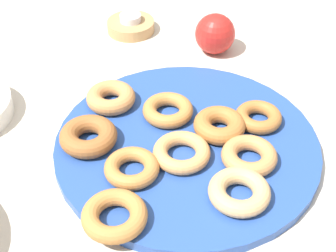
# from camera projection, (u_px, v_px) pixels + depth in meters

# --- Properties ---
(ground_plane) EXTENTS (2.40, 2.40, 0.00)m
(ground_plane) POSITION_uv_depth(u_px,v_px,m) (187.00, 148.00, 0.79)
(ground_plane) COLOR beige
(donut_plate) EXTENTS (0.42, 0.42, 0.02)m
(donut_plate) POSITION_uv_depth(u_px,v_px,m) (187.00, 145.00, 0.79)
(donut_plate) COLOR #284C9E
(donut_plate) RESTS_ON ground_plane
(donut_0) EXTENTS (0.11, 0.11, 0.02)m
(donut_0) POSITION_uv_depth(u_px,v_px,m) (168.00, 110.00, 0.82)
(donut_0) COLOR #BC7A3D
(donut_0) RESTS_ON donut_plate
(donut_1) EXTENTS (0.12, 0.12, 0.02)m
(donut_1) POSITION_uv_depth(u_px,v_px,m) (182.00, 152.00, 0.75)
(donut_1) COLOR tan
(donut_1) RESTS_ON donut_plate
(donut_2) EXTENTS (0.12, 0.12, 0.02)m
(donut_2) POSITION_uv_depth(u_px,v_px,m) (114.00, 216.00, 0.65)
(donut_2) COLOR #BC7A3D
(donut_2) RESTS_ON donut_plate
(donut_3) EXTENTS (0.10, 0.10, 0.02)m
(donut_3) POSITION_uv_depth(u_px,v_px,m) (249.00, 156.00, 0.74)
(donut_3) COLOR #C6844C
(donut_3) RESTS_ON donut_plate
(donut_4) EXTENTS (0.11, 0.11, 0.02)m
(donut_4) POSITION_uv_depth(u_px,v_px,m) (132.00, 168.00, 0.72)
(donut_4) COLOR #BC7A3D
(donut_4) RESTS_ON donut_plate
(donut_5) EXTENTS (0.12, 0.12, 0.03)m
(donut_5) POSITION_uv_depth(u_px,v_px,m) (111.00, 97.00, 0.84)
(donut_5) COLOR #C6844C
(donut_5) RESTS_ON donut_plate
(donut_6) EXTENTS (0.10, 0.10, 0.03)m
(donut_6) POSITION_uv_depth(u_px,v_px,m) (239.00, 192.00, 0.68)
(donut_6) COLOR tan
(donut_6) RESTS_ON donut_plate
(donut_7) EXTENTS (0.10, 0.10, 0.02)m
(donut_7) POSITION_uv_depth(u_px,v_px,m) (258.00, 117.00, 0.81)
(donut_7) COLOR #AD6B33
(donut_7) RESTS_ON donut_plate
(donut_8) EXTENTS (0.12, 0.12, 0.03)m
(donut_8) POSITION_uv_depth(u_px,v_px,m) (88.00, 136.00, 0.77)
(donut_8) COLOR #995B2D
(donut_8) RESTS_ON donut_plate
(donut_9) EXTENTS (0.09, 0.09, 0.03)m
(donut_9) POSITION_uv_depth(u_px,v_px,m) (219.00, 125.00, 0.79)
(donut_9) COLOR #AD6B33
(donut_9) RESTS_ON donut_plate
(candle_holder) EXTENTS (0.10, 0.10, 0.02)m
(candle_holder) POSITION_uv_depth(u_px,v_px,m) (131.00, 26.00, 1.06)
(candle_holder) COLOR tan
(candle_holder) RESTS_ON ground_plane
(tealight) EXTENTS (0.05, 0.05, 0.01)m
(tealight) POSITION_uv_depth(u_px,v_px,m) (130.00, 18.00, 1.05)
(tealight) COLOR silver
(tealight) RESTS_ON candle_holder
(apple) EXTENTS (0.08, 0.08, 0.08)m
(apple) POSITION_uv_depth(u_px,v_px,m) (215.00, 34.00, 0.98)
(apple) COLOR red
(apple) RESTS_ON ground_plane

